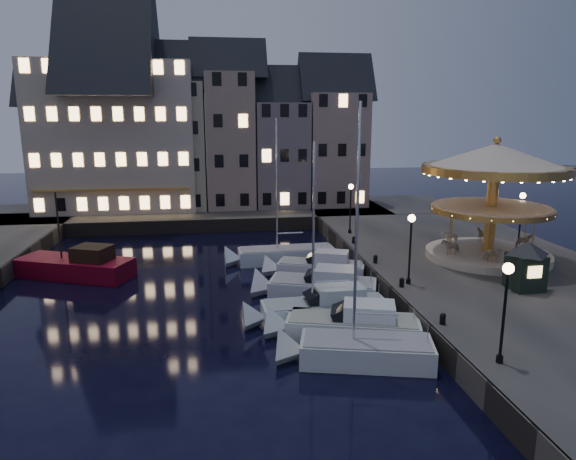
{
  "coord_description": "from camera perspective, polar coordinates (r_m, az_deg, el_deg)",
  "views": [
    {
      "loc": [
        -3.9,
        -26.61,
        11.03
      ],
      "look_at": [
        1.0,
        8.0,
        3.2
      ],
      "focal_mm": 32.0,
      "sensor_mm": 36.0,
      "label": 1
    }
  ],
  "objects": [
    {
      "name": "motorboat_d",
      "position": [
        31.94,
        3.13,
        -6.38
      ],
      "size": [
        7.55,
        4.63,
        2.15
      ],
      "color": "silver",
      "rests_on": "ground"
    },
    {
      "name": "motorboat_c",
      "position": [
        28.3,
        3.29,
        -8.86
      ],
      "size": [
        7.93,
        2.33,
        10.51
      ],
      "color": "silver",
      "rests_on": "ground"
    },
    {
      "name": "streetlamp_a",
      "position": [
        21.97,
        23.01,
        -7.04
      ],
      "size": [
        0.44,
        0.44,
        4.17
      ],
      "color": "black",
      "rests_on": "quay_east"
    },
    {
      "name": "townhouse_ne",
      "position": [
        57.15,
        -0.92,
        9.36
      ],
      "size": [
        6.16,
        8.0,
        12.8
      ],
      "color": "slate",
      "rests_on": "quay_north"
    },
    {
      "name": "carousel",
      "position": [
        37.33,
        21.91,
        5.24
      ],
      "size": [
        9.57,
        9.57,
        8.38
      ],
      "color": "beige",
      "rests_on": "quay_east"
    },
    {
      "name": "motorboat_f",
      "position": [
        39.27,
        -1.01,
        -2.89
      ],
      "size": [
        8.38,
        2.49,
        11.11
      ],
      "color": "silver",
      "rests_on": "ground"
    },
    {
      "name": "townhouse_nf",
      "position": [
        58.18,
        5.09,
        9.86
      ],
      "size": [
        6.82,
        8.0,
        13.8
      ],
      "color": "gray",
      "rests_on": "quay_north"
    },
    {
      "name": "bollard_b",
      "position": [
        30.56,
        12.53,
        -5.65
      ],
      "size": [
        0.3,
        0.3,
        0.57
      ],
      "color": "black",
      "rests_on": "quay_east"
    },
    {
      "name": "bollard_a",
      "position": [
        25.81,
        16.82,
        -9.37
      ],
      "size": [
        0.3,
        0.3,
        0.57
      ],
      "color": "black",
      "rests_on": "quay_east"
    },
    {
      "name": "quay_north",
      "position": [
        55.74,
        -12.14,
        1.61
      ],
      "size": [
        44.0,
        12.0,
        1.3
      ],
      "primitive_type": "cube",
      "color": "#474442",
      "rests_on": "ground"
    },
    {
      "name": "quay_east",
      "position": [
        38.62,
        19.95,
        -3.75
      ],
      "size": [
        16.0,
        56.0,
        1.3
      ],
      "primitive_type": "cube",
      "color": "#474442",
      "rests_on": "ground"
    },
    {
      "name": "quaywall_e",
      "position": [
        35.62,
        8.47,
        -4.46
      ],
      "size": [
        0.15,
        44.0,
        1.3
      ],
      "primitive_type": "cube",
      "color": "#47423A",
      "rests_on": "ground"
    },
    {
      "name": "ground",
      "position": [
        29.07,
        0.26,
        -9.67
      ],
      "size": [
        160.0,
        160.0,
        0.0
      ],
      "primitive_type": "plane",
      "color": "black",
      "rests_on": "ground"
    },
    {
      "name": "quaywall_n",
      "position": [
        49.75,
        -10.3,
        0.38
      ],
      "size": [
        48.0,
        0.15,
        1.3
      ],
      "primitive_type": "cube",
      "color": "#47423A",
      "rests_on": "ground"
    },
    {
      "name": "motorboat_a",
      "position": [
        24.15,
        7.29,
        -13.24
      ],
      "size": [
        7.08,
        3.75,
        11.69
      ],
      "color": "silver",
      "rests_on": "ground"
    },
    {
      "name": "townhouse_nb",
      "position": [
        57.58,
        -18.45,
        9.25
      ],
      "size": [
        6.16,
        8.0,
        13.8
      ],
      "color": "gray",
      "rests_on": "quay_north"
    },
    {
      "name": "townhouse_nd",
      "position": [
        56.66,
        -6.5,
        10.77
      ],
      "size": [
        5.5,
        8.0,
        15.8
      ],
      "color": "gray",
      "rests_on": "quay_north"
    },
    {
      "name": "bollard_c",
      "position": [
        35.07,
        9.69,
        -3.15
      ],
      "size": [
        0.3,
        0.3,
        0.57
      ],
      "color": "black",
      "rests_on": "quay_east"
    },
    {
      "name": "motorboat_b",
      "position": [
        26.41,
        6.28,
        -10.62
      ],
      "size": [
        7.68,
        4.09,
        2.15
      ],
      "color": "silver",
      "rests_on": "ground"
    },
    {
      "name": "streetlamp_b",
      "position": [
        30.57,
        13.47,
        -0.99
      ],
      "size": [
        0.44,
        0.44,
        4.17
      ],
      "color": "black",
      "rests_on": "quay_east"
    },
    {
      "name": "red_fishing_boat",
      "position": [
        38.71,
        -22.39,
        -3.82
      ],
      "size": [
        8.5,
        5.63,
        6.11
      ],
      "color": "maroon",
      "rests_on": "ground"
    },
    {
      "name": "townhouse_na",
      "position": [
        58.81,
        -23.7,
        8.41
      ],
      "size": [
        5.5,
        8.0,
        12.8
      ],
      "color": "gray",
      "rests_on": "quay_north"
    },
    {
      "name": "streetlamp_c",
      "position": [
        43.16,
        6.97,
        3.18
      ],
      "size": [
        0.44,
        0.44,
        4.17
      ],
      "color": "black",
      "rests_on": "quay_east"
    },
    {
      "name": "ticket_kiosk",
      "position": [
        32.02,
        25.0,
        -2.74
      ],
      "size": [
        2.73,
        2.73,
        3.2
      ],
      "color": "black",
      "rests_on": "quay_east"
    },
    {
      "name": "bollard_d",
      "position": [
        40.17,
        7.33,
        -1.05
      ],
      "size": [
        0.3,
        0.3,
        0.57
      ],
      "color": "black",
      "rests_on": "quay_east"
    },
    {
      "name": "streetlamp_d",
      "position": [
        41.82,
        24.49,
        1.83
      ],
      "size": [
        0.44,
        0.44,
        4.17
      ],
      "color": "black",
      "rests_on": "quay_east"
    },
    {
      "name": "townhouse_nc",
      "position": [
        56.8,
        -12.38,
        10.07
      ],
      "size": [
        6.82,
        8.0,
        14.8
      ],
      "color": "tan",
      "rests_on": "quay_north"
    },
    {
      "name": "hotel_corner",
      "position": [
        57.52,
        -18.51,
        10.74
      ],
      "size": [
        17.6,
        9.0,
        16.8
      ],
      "color": "beige",
      "rests_on": "quay_north"
    },
    {
      "name": "motorboat_e",
      "position": [
        35.7,
        3.04,
        -4.32
      ],
      "size": [
        6.92,
        4.05,
        2.15
      ],
      "color": "silver",
      "rests_on": "ground"
    }
  ]
}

